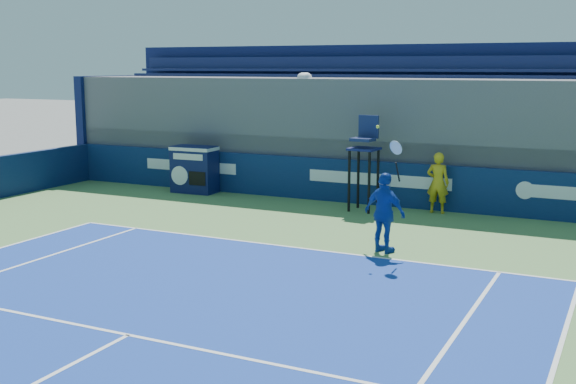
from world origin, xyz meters
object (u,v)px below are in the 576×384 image
at_px(ball_person, 438,183).
at_px(umpire_chair, 365,153).
at_px(tennis_player, 385,213).
at_px(match_clock, 195,168).

xyz_separation_m(ball_person, umpire_chair, (-1.80, -0.53, 0.73)).
xyz_separation_m(umpire_chair, tennis_player, (1.85, -3.86, -0.70)).
relative_size(ball_person, tennis_player, 0.61).
bearing_deg(umpire_chair, match_clock, 176.22).
height_order(match_clock, umpire_chair, umpire_chair).
distance_m(ball_person, umpire_chair, 2.01).
xyz_separation_m(ball_person, tennis_player, (0.05, -4.39, 0.04)).
xyz_separation_m(match_clock, tennis_player, (7.31, -4.22, 0.09)).
bearing_deg(tennis_player, umpire_chair, 115.65).
distance_m(ball_person, match_clock, 7.26).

